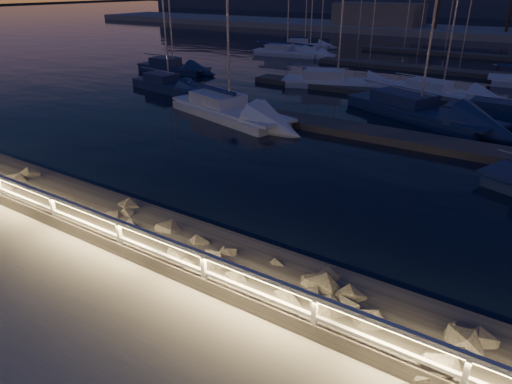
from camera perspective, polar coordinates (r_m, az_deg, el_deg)
ground at (r=14.21m, az=-19.07°, el=-6.04°), size 400.00×400.00×0.00m
harbor_water at (r=40.41m, az=18.48°, el=12.16°), size 400.00×440.00×0.60m
guard_rail at (r=13.89m, az=-19.69°, el=-3.20°), size 44.11×0.12×1.06m
riprap at (r=12.29m, az=-1.51°, el=-10.46°), size 31.61×3.00×1.38m
floating_docks at (r=41.53m, az=19.09°, el=13.18°), size 22.00×36.00×0.40m
far_shore at (r=82.06m, az=27.32°, el=17.45°), size 160.00×14.00×5.20m
sailboat_a at (r=36.74m, az=-10.99°, el=13.09°), size 7.38×3.25×12.24m
sailboat_c at (r=28.66m, az=-3.63°, el=10.34°), size 9.55×5.02×15.62m
sailboat_e at (r=44.67m, az=-10.48°, el=15.14°), size 7.41×2.56×12.51m
sailboat_f at (r=37.66m, az=9.74°, el=13.50°), size 8.76×4.82×14.41m
sailboat_g at (r=31.52m, az=29.09°, el=8.53°), size 7.88×2.91×13.10m
sailboat_h at (r=30.19m, az=19.38°, el=9.76°), size 10.31×6.66×17.03m
sailboat_i at (r=53.75m, az=6.62°, el=16.88°), size 6.45×3.39×10.65m
sailboat_j at (r=54.13m, az=3.70°, el=17.08°), size 8.10×3.32×13.41m
sailboat_l at (r=36.28m, az=21.92°, el=11.60°), size 8.36×4.27×13.62m
sailboat_m at (r=61.11m, az=5.95°, el=17.84°), size 6.71×3.86×11.10m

